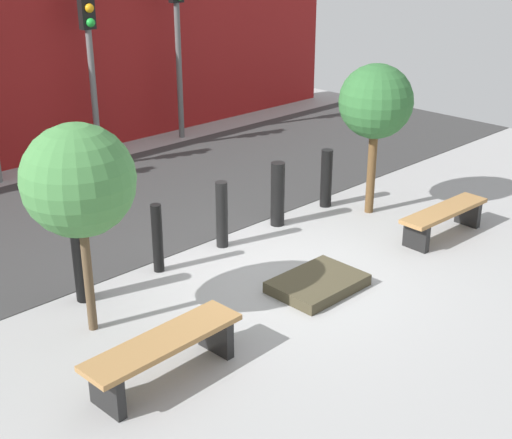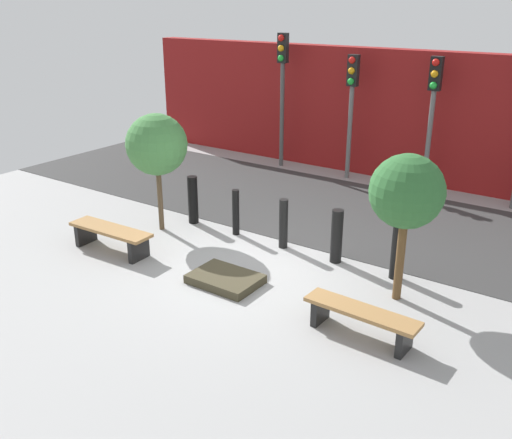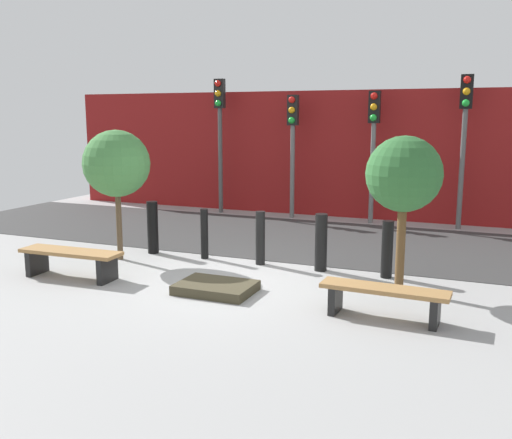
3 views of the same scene
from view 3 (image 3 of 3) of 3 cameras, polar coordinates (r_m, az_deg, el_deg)
The scene contains 17 objects.
ground_plane at distance 9.42m, azimuth -2.24°, elevation -6.16°, with size 18.00×18.00×0.00m, color #9C9C9C.
road_strip at distance 12.67m, azimuth 4.51°, elevation -1.87°, with size 18.00×4.33×0.01m, color #353535.
building_facade at distance 15.54m, azimuth 8.31°, elevation 6.50°, with size 16.20×0.50×3.33m, color maroon.
bench_left at distance 9.99m, azimuth -18.03°, elevation -3.69°, with size 1.79×0.53×0.47m.
bench_right at distance 7.81m, azimuth 12.67°, elevation -7.49°, with size 1.70×0.46×0.44m.
planter_bed at distance 8.83m, azimuth -4.04°, elevation -6.81°, with size 1.16×0.83×0.15m, color #423B29.
tree_behind_left_bench at distance 10.82m, azimuth -13.78°, elevation 5.41°, with size 1.23×1.23×2.43m.
tree_behind_right_bench at distance 8.84m, azimuth 14.57°, elevation 4.31°, with size 1.15×1.15×2.39m.
bollard_far_left at distance 11.37m, azimuth -10.29°, elevation -0.78°, with size 0.21×0.21×1.03m, color black.
bollard_left at distance 10.81m, azimuth -5.18°, elevation -1.44°, with size 0.14×0.14×0.95m, color black.
bollard_center at distance 10.34m, azimuth 0.43°, elevation -1.86°, with size 0.17×0.17×0.98m, color black.
bollard_right at distance 9.98m, azimuth 6.52°, elevation -2.29°, with size 0.21×0.21×1.01m, color black.
bollard_far_right at distance 9.74m, azimuth 12.98°, elevation -2.93°, with size 0.19×0.19×0.97m, color black.
traffic_light_west at distance 15.84m, azimuth -3.65°, elevation 9.78°, with size 0.28×0.27×3.66m.
traffic_light_mid_west at distance 15.04m, azimuth 3.68°, elevation 8.63°, with size 0.28×0.27×3.21m.
traffic_light_mid_east at distance 14.51m, azimuth 11.67°, elevation 8.56°, with size 0.28×0.27×3.28m.
traffic_light_east at distance 14.26m, azimuth 20.14°, elevation 9.00°, with size 0.28×0.27×3.61m.
Camera 3 is at (3.77, -8.21, 2.67)m, focal length 40.00 mm.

